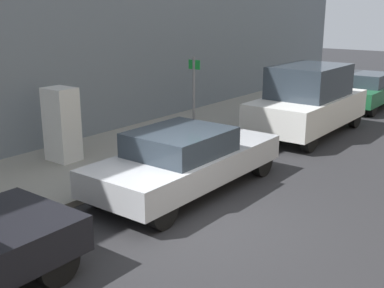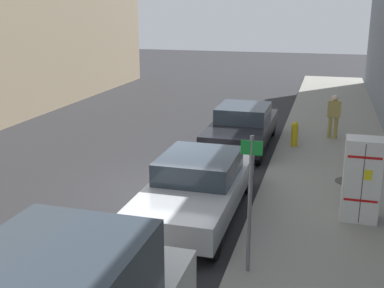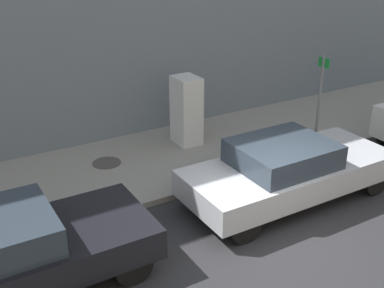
{
  "view_description": "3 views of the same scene",
  "coord_description": "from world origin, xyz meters",
  "px_view_note": "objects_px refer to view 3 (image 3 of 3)",
  "views": [
    {
      "loc": [
        4.87,
        -6.44,
        3.8
      ],
      "look_at": [
        -2.0,
        2.55,
        0.6
      ],
      "focal_mm": 45.0,
      "sensor_mm": 36.0,
      "label": 1
    },
    {
      "loc": [
        -3.82,
        11.05,
        4.61
      ],
      "look_at": [
        -0.27,
        -1.48,
        0.87
      ],
      "focal_mm": 45.0,
      "sensor_mm": 36.0,
      "label": 2
    },
    {
      "loc": [
        5.69,
        -5.21,
        5.36
      ],
      "look_at": [
        -1.73,
        -0.81,
        1.55
      ],
      "focal_mm": 45.0,
      "sensor_mm": 36.0,
      "label": 3
    }
  ],
  "objects_px": {
    "discarded_refrigerator": "(187,110)",
    "parked_sedan_silver": "(288,169)",
    "street_sign_post": "(320,97)",
    "parked_sedan_dark": "(4,254)"
  },
  "relations": [
    {
      "from": "discarded_refrigerator",
      "to": "street_sign_post",
      "type": "xyz_separation_m",
      "value": [
        1.96,
        2.8,
        0.47
      ]
    },
    {
      "from": "discarded_refrigerator",
      "to": "parked_sedan_dark",
      "type": "distance_m",
      "value": 6.41
    },
    {
      "from": "discarded_refrigerator",
      "to": "parked_sedan_silver",
      "type": "distance_m",
      "value": 3.56
    },
    {
      "from": "parked_sedan_dark",
      "to": "parked_sedan_silver",
      "type": "relative_size",
      "value": 0.99
    },
    {
      "from": "parked_sedan_silver",
      "to": "street_sign_post",
      "type": "bearing_deg",
      "value": 123.7
    },
    {
      "from": "street_sign_post",
      "to": "parked_sedan_silver",
      "type": "relative_size",
      "value": 0.52
    },
    {
      "from": "discarded_refrigerator",
      "to": "street_sign_post",
      "type": "distance_m",
      "value": 3.45
    },
    {
      "from": "parked_sedan_silver",
      "to": "discarded_refrigerator",
      "type": "bearing_deg",
      "value": -172.52
    },
    {
      "from": "parked_sedan_silver",
      "to": "parked_sedan_dark",
      "type": "bearing_deg",
      "value": -90.0
    },
    {
      "from": "parked_sedan_dark",
      "to": "street_sign_post",
      "type": "bearing_deg",
      "value": 100.81
    }
  ]
}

